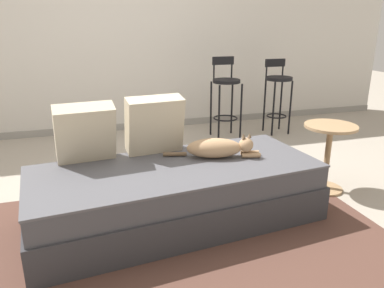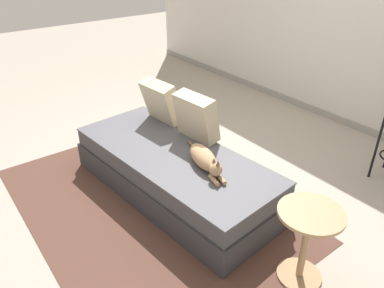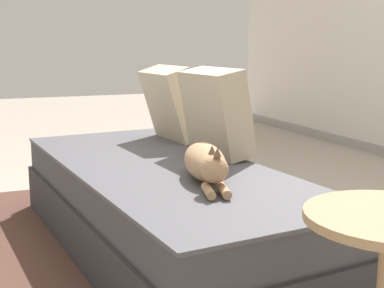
% 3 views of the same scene
% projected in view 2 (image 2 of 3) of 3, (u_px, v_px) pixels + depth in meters
% --- Properties ---
extents(ground_plane, '(16.00, 16.00, 0.00)m').
position_uv_depth(ground_plane, '(207.00, 177.00, 3.82)').
color(ground_plane, '#A89E8E').
rests_on(ground_plane, ground).
extents(wall_back_panel, '(8.00, 0.10, 2.60)m').
position_uv_depth(wall_back_panel, '(358.00, 19.00, 4.37)').
color(wall_back_panel, silver).
rests_on(wall_back_panel, ground).
extents(wall_baseboard_trim, '(8.00, 0.02, 0.09)m').
position_uv_depth(wall_baseboard_trim, '(335.00, 118.00, 4.96)').
color(wall_baseboard_trim, gray).
rests_on(wall_baseboard_trim, ground).
extents(area_rug, '(2.79, 1.97, 0.01)m').
position_uv_depth(area_rug, '(148.00, 203.00, 3.45)').
color(area_rug, brown).
rests_on(area_rug, ground).
extents(couch, '(2.17, 1.07, 0.44)m').
position_uv_depth(couch, '(174.00, 172.00, 3.50)').
color(couch, '#353539').
rests_on(couch, ground).
extents(throw_pillow_corner, '(0.44, 0.30, 0.45)m').
position_uv_depth(throw_pillow_corner, '(162.00, 102.00, 3.85)').
color(throw_pillow_corner, beige).
rests_on(throw_pillow_corner, couch).
extents(throw_pillow_middle, '(0.45, 0.27, 0.45)m').
position_uv_depth(throw_pillow_middle, '(196.00, 117.00, 3.52)').
color(throw_pillow_middle, beige).
rests_on(throw_pillow_middle, couch).
extents(cat, '(0.72, 0.28, 0.19)m').
position_uv_depth(cat, '(205.00, 159.00, 3.16)').
color(cat, tan).
rests_on(cat, couch).
extents(side_table, '(0.44, 0.44, 0.60)m').
position_uv_depth(side_table, '(307.00, 236.00, 2.53)').
color(side_table, tan).
rests_on(side_table, ground).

